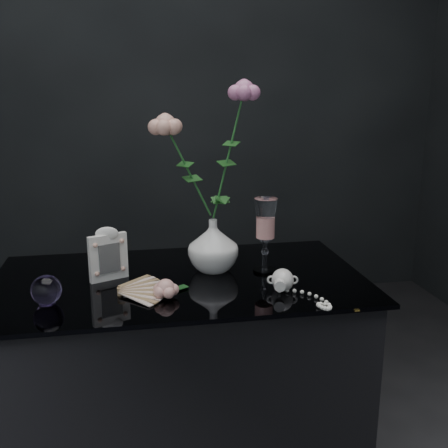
{
  "coord_description": "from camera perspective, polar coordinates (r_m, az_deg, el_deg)",
  "views": [
    {
      "loc": [
        -0.12,
        -1.36,
        1.29
      ],
      "look_at": [
        0.12,
        0.03,
        0.92
      ],
      "focal_mm": 42.0,
      "sensor_mm": 36.0,
      "label": 1
    }
  ],
  "objects": [
    {
      "name": "loose_rose",
      "position": [
        1.37,
        -6.37,
        -7.0
      ],
      "size": [
        0.12,
        0.15,
        0.05
      ],
      "primitive_type": null,
      "rotation": [
        0.0,
        0.0,
        0.02
      ],
      "color": "#EBA397",
      "rests_on": "table"
    },
    {
      "name": "pearl_jar",
      "position": [
        1.42,
        6.4,
        -5.96
      ],
      "size": [
        0.24,
        0.25,
        0.06
      ],
      "primitive_type": null,
      "rotation": [
        0.0,
        0.0,
        -0.2
      ],
      "color": "white",
      "rests_on": "table"
    },
    {
      "name": "paper_fan",
      "position": [
        1.4,
        -11.26,
        -7.14
      ],
      "size": [
        0.3,
        0.27,
        0.03
      ],
      "primitive_type": null,
      "rotation": [
        0.0,
        0.0,
        -0.43
      ],
      "color": "#FEF3CB",
      "rests_on": "table"
    },
    {
      "name": "picture_frame",
      "position": [
        1.5,
        -12.52,
        -3.16
      ],
      "size": [
        0.14,
        0.13,
        0.15
      ],
      "primitive_type": null,
      "rotation": [
        0.0,
        0.0,
        0.41
      ],
      "color": "white",
      "rests_on": "table"
    },
    {
      "name": "table",
      "position": [
        1.68,
        -4.54,
        -18.11
      ],
      "size": [
        1.05,
        0.58,
        0.76
      ],
      "color": "black",
      "rests_on": "ground"
    },
    {
      "name": "paperweight",
      "position": [
        1.39,
        -18.78,
        -6.81
      ],
      "size": [
        0.1,
        0.1,
        0.08
      ],
      "primitive_type": null,
      "rotation": [
        0.0,
        0.0,
        -0.4
      ],
      "color": "#8B72B9",
      "rests_on": "table"
    },
    {
      "name": "wine_glass",
      "position": [
        1.53,
        4.52,
        -1.28
      ],
      "size": [
        0.07,
        0.07,
        0.22
      ],
      "primitive_type": null,
      "rotation": [
        0.0,
        0.0,
        0.0
      ],
      "color": "white",
      "rests_on": "table"
    },
    {
      "name": "vase",
      "position": [
        1.54,
        -1.19,
        -2.35
      ],
      "size": [
        0.17,
        0.17,
        0.16
      ],
      "primitive_type": "imported",
      "rotation": [
        0.0,
        0.0,
        0.16
      ],
      "color": "white",
      "rests_on": "table"
    },
    {
      "name": "roses",
      "position": [
        1.48,
        -1.63,
        7.91
      ],
      "size": [
        0.3,
        0.11,
        0.44
      ],
      "color": "#E09E89",
      "rests_on": "vase"
    }
  ]
}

